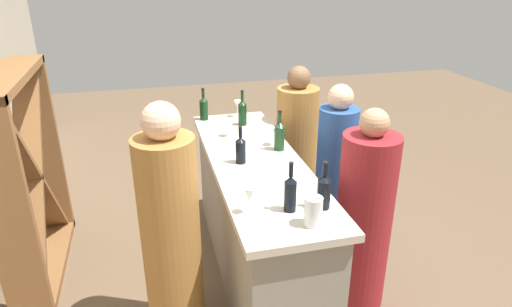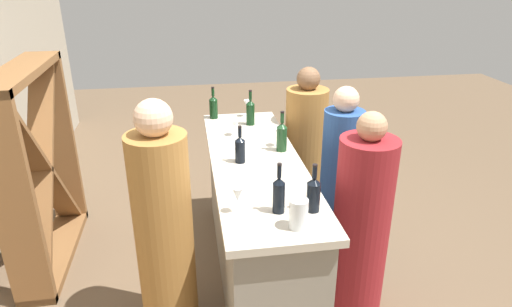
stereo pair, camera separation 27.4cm
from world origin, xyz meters
name	(u,v)px [view 2 (the right image)]	position (x,y,z in m)	size (l,w,h in m)	color
ground_plane	(256,270)	(0.00, 0.00, 0.00)	(12.00, 12.00, 0.00)	brown
bar_counter	(256,218)	(0.00, 0.00, 0.50)	(2.17, 0.65, 0.99)	gray
wine_rack	(40,170)	(0.47, 1.65, 0.81)	(1.27, 0.28, 1.62)	brown
wine_bottle_leftmost_near_black	(313,193)	(-0.76, -0.21, 1.10)	(0.08, 0.08, 0.29)	black
wine_bottle_second_left_near_black	(279,194)	(-0.74, -0.01, 1.11)	(0.07, 0.07, 0.31)	black
wine_bottle_center_near_black	(240,149)	(-0.02, 0.12, 1.10)	(0.07, 0.07, 0.28)	black
wine_bottle_second_right_olive_green	(282,136)	(0.14, -0.22, 1.11)	(0.08, 0.08, 0.31)	#193D1E
wine_bottle_rightmost_dark_green	(250,112)	(0.76, -0.07, 1.11)	(0.07, 0.07, 0.31)	black
wine_bottle_far_right_dark_green	(213,106)	(0.99, 0.24, 1.10)	(0.08, 0.08, 0.29)	black
wine_glass_near_left	(279,134)	(0.23, -0.22, 1.09)	(0.07, 0.07, 0.15)	white
wine_glass_near_center	(247,105)	(0.99, -0.08, 1.10)	(0.07, 0.07, 0.16)	white
wine_glass_near_right	(235,124)	(0.51, 0.09, 1.09)	(0.08, 0.08, 0.13)	white
wine_glass_far_left	(238,196)	(-0.71, 0.22, 1.10)	(0.07, 0.07, 0.16)	white
water_pitcher	(299,214)	(-0.92, -0.09, 1.08)	(0.10, 0.10, 0.17)	silver
person_left_guest	(339,180)	(0.19, -0.72, 0.68)	(0.33, 0.33, 1.46)	#284C8C
person_center_guest	(361,225)	(-0.50, -0.64, 0.68)	(0.46, 0.46, 1.49)	maroon
person_right_guest	(305,153)	(0.76, -0.58, 0.68)	(0.38, 0.38, 1.48)	#9E6B33
person_server_behind	(164,231)	(-0.46, 0.67, 0.75)	(0.48, 0.48, 1.62)	#9E6B33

